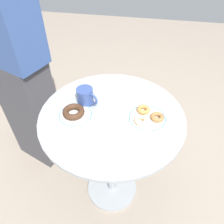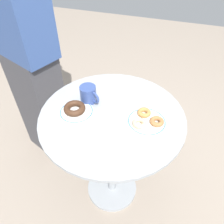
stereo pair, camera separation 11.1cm
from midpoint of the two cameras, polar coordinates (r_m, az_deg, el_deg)
name	(u,v)px [view 2 (the right image)]	position (r m, az deg, el deg)	size (l,w,h in m)	color
ground_plane	(112,189)	(1.77, 1.92, -19.31)	(7.00, 7.00, 0.02)	gray
cafe_table	(112,141)	(1.29, 2.49, -7.72)	(0.76, 0.76, 0.77)	#999EA3
plate_left	(76,112)	(1.15, -6.48, -0.06)	(0.18, 0.18, 0.01)	white
plate_right	(147,122)	(1.11, 11.82, -2.59)	(0.19, 0.19, 0.01)	white
donut_chocolate	(75,108)	(1.14, -6.95, 0.84)	(0.11, 0.11, 0.03)	#422819
donut_cinnamon	(157,121)	(1.10, 14.41, -2.46)	(0.07, 0.07, 0.02)	#A36B3D
donut_old_fashioned	(144,113)	(1.13, 11.13, -0.27)	(0.07, 0.07, 0.02)	#BC7F42
donut_glazed	(139,123)	(1.07, 10.06, -3.02)	(0.07, 0.07, 0.02)	#E0B789
paper_napkin	(77,149)	(0.99, -5.76, -9.75)	(0.12, 0.12, 0.01)	white
coffee_mug	(89,94)	(1.19, -3.41, 4.49)	(0.12, 0.09, 0.09)	#334784
person_figure	(29,60)	(1.52, -18.80, 12.54)	(0.46, 0.35, 1.69)	#3D3D42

